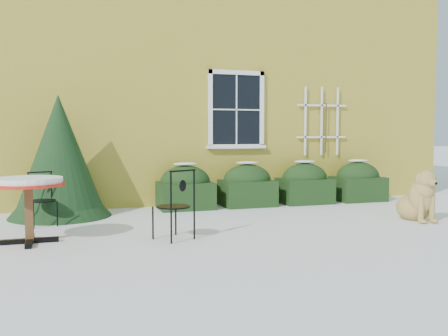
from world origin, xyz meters
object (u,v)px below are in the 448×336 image
object	(u,v)px
evergreen_shrub	(60,168)
patio_chair_near	(175,205)
bistro_table	(28,189)
patio_chair_far	(42,199)
dog	(419,200)

from	to	relation	value
evergreen_shrub	patio_chair_near	world-z (taller)	evergreen_shrub
evergreen_shrub	bistro_table	distance (m)	2.18
bistro_table	patio_chair_near	distance (m)	1.98
evergreen_shrub	patio_chair_far	distance (m)	0.96
evergreen_shrub	bistro_table	size ratio (longest dim) A/B	2.26
patio_chair_near	patio_chair_far	xyz separation A→B (m)	(-1.81, 1.72, -0.06)
bistro_table	patio_chair_near	size ratio (longest dim) A/B	0.97
patio_chair_near	evergreen_shrub	bearing A→B (deg)	-85.37
patio_chair_near	dog	size ratio (longest dim) A/B	0.99
evergreen_shrub	patio_chair_far	world-z (taller)	evergreen_shrub
evergreen_shrub	bistro_table	bearing A→B (deg)	-100.25
evergreen_shrub	bistro_table	xyz separation A→B (m)	(-0.39, -2.14, -0.13)
bistro_table	dog	bearing A→B (deg)	-1.64
patio_chair_near	dog	distance (m)	4.25
patio_chair_far	evergreen_shrub	bearing A→B (deg)	57.57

